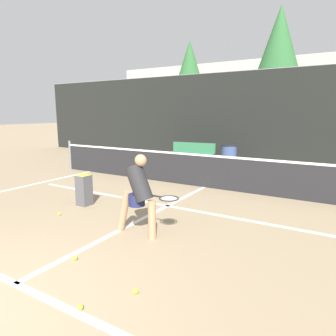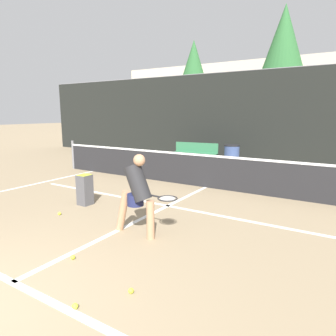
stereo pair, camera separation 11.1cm
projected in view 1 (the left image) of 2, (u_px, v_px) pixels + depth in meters
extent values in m
cube|color=white|center=(15.00, 284.00, 3.72)|extent=(11.00, 0.10, 0.01)
cube|color=white|center=(168.00, 206.00, 6.85)|extent=(8.25, 0.10, 0.01)
cube|color=white|center=(147.00, 216.00, 6.15)|extent=(0.10, 5.74, 0.01)
cube|color=white|center=(15.00, 188.00, 8.42)|extent=(0.10, 6.74, 0.01)
cylinder|color=slate|center=(70.00, 155.00, 11.25)|extent=(0.09, 0.09, 1.07)
cube|color=#232326|center=(205.00, 171.00, 8.49)|extent=(11.00, 0.02, 0.95)
cube|color=white|center=(205.00, 155.00, 8.41)|extent=(11.00, 0.03, 0.06)
cube|color=black|center=(253.00, 118.00, 12.26)|extent=(24.00, 0.06, 3.76)
cylinder|color=slate|center=(255.00, 70.00, 11.92)|extent=(24.00, 0.04, 0.04)
cylinder|color=tan|center=(152.00, 220.00, 5.00)|extent=(0.13, 0.13, 0.66)
cylinder|color=tan|center=(124.00, 211.00, 5.32)|extent=(0.32, 0.15, 0.77)
cylinder|color=#1E234C|center=(137.00, 200.00, 5.12)|extent=(0.28, 0.28, 0.20)
cylinder|color=#262628|center=(139.00, 183.00, 5.03)|extent=(0.52, 0.31, 0.68)
sphere|color=tan|center=(141.00, 160.00, 4.94)|extent=(0.20, 0.20, 0.20)
cylinder|color=#262628|center=(154.00, 196.00, 5.19)|extent=(0.30, 0.04, 0.03)
torus|color=#262628|center=(169.00, 198.00, 5.02)|extent=(0.35, 0.35, 0.02)
cylinder|color=beige|center=(169.00, 198.00, 5.02)|extent=(0.27, 0.27, 0.01)
sphere|color=#D1E033|center=(75.00, 258.00, 4.32)|extent=(0.07, 0.07, 0.07)
sphere|color=#D1E033|center=(135.00, 291.00, 3.52)|extent=(0.07, 0.07, 0.07)
sphere|color=#D1E033|center=(80.00, 307.00, 3.23)|extent=(0.07, 0.07, 0.07)
sphere|color=#D1E033|center=(59.00, 214.00, 6.19)|extent=(0.07, 0.07, 0.07)
cube|color=#4C4C51|center=(84.00, 190.00, 6.85)|extent=(0.28, 0.28, 0.70)
cube|color=#D1E033|center=(83.00, 176.00, 6.79)|extent=(0.25, 0.25, 0.06)
cube|color=#33724C|center=(192.00, 153.00, 12.53)|extent=(1.90, 0.59, 0.04)
cube|color=#33724C|center=(194.00, 148.00, 12.65)|extent=(1.86, 0.27, 0.42)
cube|color=#333338|center=(176.00, 157.00, 12.87)|extent=(0.06, 0.32, 0.44)
cube|color=#333338|center=(209.00, 159.00, 12.27)|extent=(0.06, 0.32, 0.44)
cylinder|color=#384C7F|center=(229.00, 156.00, 11.80)|extent=(0.58, 0.58, 0.83)
cylinder|color=black|center=(229.00, 145.00, 11.72)|extent=(0.61, 0.61, 0.04)
cube|color=#B7B7BC|center=(188.00, 142.00, 16.93)|extent=(1.78, 4.33, 0.89)
cube|color=#1E2328|center=(187.00, 129.00, 16.61)|extent=(1.49, 2.60, 0.60)
cylinder|color=black|center=(211.00, 144.00, 17.72)|extent=(0.18, 0.60, 0.60)
cylinder|color=black|center=(190.00, 148.00, 15.38)|extent=(0.18, 0.60, 0.60)
cylinder|color=brown|center=(274.00, 120.00, 17.68)|extent=(0.28, 0.28, 3.35)
cone|color=#2D6633|center=(279.00, 48.00, 16.95)|extent=(3.02, 3.02, 4.69)
cylinder|color=brown|center=(189.00, 121.00, 21.77)|extent=(0.28, 0.28, 2.95)
cone|color=#2D6633|center=(189.00, 71.00, 21.13)|extent=(2.66, 2.66, 4.13)
cube|color=beige|center=(304.00, 98.00, 25.26)|extent=(36.00, 2.40, 6.65)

